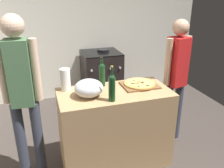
# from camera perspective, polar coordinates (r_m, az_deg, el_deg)

# --- Properties ---
(ground_plane) EXTENTS (4.39, 3.26, 0.02)m
(ground_plane) POSITION_cam_1_polar(r_m,az_deg,el_deg) (3.67, -1.17, -10.45)
(ground_plane) COLOR #3F3833
(kitchen_wall_rear) EXTENTS (4.39, 0.10, 2.60)m
(kitchen_wall_rear) POSITION_cam_1_polar(r_m,az_deg,el_deg) (4.49, -6.43, 13.37)
(kitchen_wall_rear) COLOR silver
(kitchen_wall_rear) RESTS_ON ground_plane
(counter) EXTENTS (1.23, 0.61, 0.92)m
(counter) POSITION_cam_1_polar(r_m,az_deg,el_deg) (2.79, 0.63, -10.48)
(counter) COLOR tan
(counter) RESTS_ON ground_plane
(cutting_board) EXTENTS (0.40, 0.32, 0.02)m
(cutting_board) POSITION_cam_1_polar(r_m,az_deg,el_deg) (2.74, 6.63, -0.26)
(cutting_board) COLOR brown
(cutting_board) RESTS_ON counter
(pizza) EXTENTS (0.36, 0.36, 0.03)m
(pizza) POSITION_cam_1_polar(r_m,az_deg,el_deg) (2.73, 6.65, 0.15)
(pizza) COLOR tan
(pizza) RESTS_ON cutting_board
(mixing_bowl) EXTENTS (0.30, 0.30, 0.18)m
(mixing_bowl) POSITION_cam_1_polar(r_m,az_deg,el_deg) (2.44, -5.59, -0.98)
(mixing_bowl) COLOR #B2B2B7
(mixing_bowl) RESTS_ON counter
(paper_towel_roll) EXTENTS (0.11, 0.11, 0.25)m
(paper_towel_roll) POSITION_cam_1_polar(r_m,az_deg,el_deg) (2.61, -11.13, 1.03)
(paper_towel_roll) COLOR white
(paper_towel_roll) RESTS_ON counter
(wine_bottle_amber) EXTENTS (0.07, 0.07, 0.36)m
(wine_bottle_amber) POSITION_cam_1_polar(r_m,az_deg,el_deg) (2.30, -0.02, -0.65)
(wine_bottle_amber) COLOR #143819
(wine_bottle_amber) RESTS_ON counter
(wine_bottle_clear) EXTENTS (0.07, 0.07, 0.33)m
(wine_bottle_clear) POSITION_cam_1_polar(r_m,az_deg,el_deg) (2.68, -2.41, 2.54)
(wine_bottle_clear) COLOR #143819
(wine_bottle_clear) RESTS_ON counter
(stove) EXTENTS (0.66, 0.64, 0.96)m
(stove) POSITION_cam_1_polar(r_m,az_deg,el_deg) (4.36, -2.58, 1.84)
(stove) COLOR black
(stove) RESTS_ON ground_plane
(person_in_stripes) EXTENTS (0.38, 0.22, 1.75)m
(person_in_stripes) POSITION_cam_1_polar(r_m,az_deg,el_deg) (2.50, -20.76, -1.44)
(person_in_stripes) COLOR #383D4C
(person_in_stripes) RESTS_ON ground_plane
(person_in_red) EXTENTS (0.37, 0.24, 1.63)m
(person_in_red) POSITION_cam_1_polar(r_m,az_deg,el_deg) (3.10, 15.10, 2.02)
(person_in_red) COLOR #383D4C
(person_in_red) RESTS_ON ground_plane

